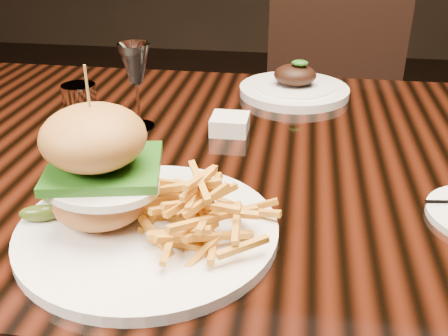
# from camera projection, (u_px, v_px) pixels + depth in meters

# --- Properties ---
(dining_table) EXTENTS (1.60, 0.90, 0.75)m
(dining_table) POSITION_uv_depth(u_px,v_px,m) (245.00, 192.00, 0.92)
(dining_table) COLOR black
(dining_table) RESTS_ON ground
(burger_plate) EXTENTS (0.33, 0.33, 0.22)m
(burger_plate) POSITION_uv_depth(u_px,v_px,m) (140.00, 195.00, 0.65)
(burger_plate) COLOR white
(burger_plate) RESTS_ON dining_table
(ramekin) EXTENTS (0.08, 0.08, 0.03)m
(ramekin) POSITION_uv_depth(u_px,v_px,m) (230.00, 124.00, 0.96)
(ramekin) COLOR white
(ramekin) RESTS_ON dining_table
(wine_glass) EXTENTS (0.06, 0.06, 0.16)m
(wine_glass) POSITION_uv_depth(u_px,v_px,m) (135.00, 67.00, 0.94)
(wine_glass) COLOR white
(wine_glass) RESTS_ON dining_table
(water_tumbler) EXTENTS (0.06, 0.06, 0.08)m
(water_tumbler) POSITION_uv_depth(u_px,v_px,m) (81.00, 106.00, 0.97)
(water_tumbler) COLOR white
(water_tumbler) RESTS_ON dining_table
(far_dish) EXTENTS (0.24, 0.24, 0.08)m
(far_dish) POSITION_uv_depth(u_px,v_px,m) (294.00, 88.00, 1.15)
(far_dish) COLOR white
(far_dish) RESTS_ON dining_table
(chair_far) EXTENTS (0.48, 0.49, 0.95)m
(chair_far) POSITION_uv_depth(u_px,v_px,m) (331.00, 100.00, 1.74)
(chair_far) COLOR black
(chair_far) RESTS_ON ground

